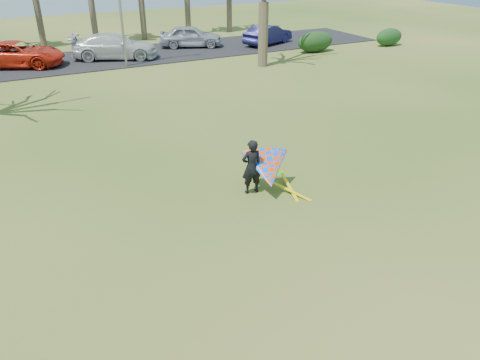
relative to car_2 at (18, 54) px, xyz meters
name	(u,v)px	position (x,y,z in m)	size (l,w,h in m)	color
ground	(274,247)	(4.23, -24.99, -0.86)	(100.00, 100.00, 0.00)	#235011
parking_strip	(86,60)	(4.23, 0.01, -0.83)	(46.00, 7.00, 0.06)	black
hedge_near	(315,42)	(19.94, -4.87, -0.12)	(2.97, 1.35, 1.48)	#163312
hedge_far	(389,37)	(26.48, -5.62, -0.19)	(2.41, 1.14, 1.34)	#143815
car_2	(18,54)	(0.00, 0.00, 0.00)	(2.66, 5.77, 1.60)	red
car_3	(115,46)	(6.14, -0.57, 0.03)	(2.35, 5.77, 1.67)	silver
car_4	(191,36)	(12.36, 0.89, 0.00)	(1.90, 4.73, 1.61)	#9B9FA8
car_5	(268,35)	(18.20, -0.94, -0.05)	(1.58, 4.54, 1.50)	#1B1A50
kite_flyer	(266,169)	(5.55, -22.22, -0.01)	(2.13, 2.39, 2.02)	black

